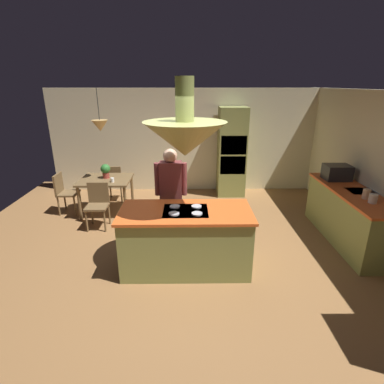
{
  "coord_description": "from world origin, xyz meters",
  "views": [
    {
      "loc": [
        0.04,
        -4.15,
        2.65
      ],
      "look_at": [
        0.1,
        0.4,
        1.0
      ],
      "focal_mm": 28.11,
      "sensor_mm": 36.0,
      "label": 1
    }
  ],
  "objects_px": {
    "oven_tower": "(232,152)",
    "person_at_island": "(171,192)",
    "chair_by_back_wall": "(114,181)",
    "cup_on_table": "(112,180)",
    "potted_plant_on_table": "(106,170)",
    "canister_flour": "(373,199)",
    "kitchen_island": "(186,239)",
    "microwave_on_counter": "(337,172)",
    "canister_sugar": "(367,194)",
    "chair_at_corner": "(64,190)",
    "dining_table": "(106,183)",
    "chair_facing_island": "(98,202)"
  },
  "relations": [
    {
      "from": "dining_table",
      "to": "chair_facing_island",
      "type": "distance_m",
      "value": 0.69
    },
    {
      "from": "kitchen_island",
      "to": "dining_table",
      "type": "height_order",
      "value": "kitchen_island"
    },
    {
      "from": "kitchen_island",
      "to": "chair_by_back_wall",
      "type": "relative_size",
      "value": 2.19
    },
    {
      "from": "person_at_island",
      "to": "chair_by_back_wall",
      "type": "xyz_separation_m",
      "value": [
        -1.45,
        2.05,
        -0.46
      ]
    },
    {
      "from": "chair_at_corner",
      "to": "person_at_island",
      "type": "bearing_deg",
      "value": -120.32
    },
    {
      "from": "potted_plant_on_table",
      "to": "canister_sugar",
      "type": "height_order",
      "value": "canister_sugar"
    },
    {
      "from": "kitchen_island",
      "to": "person_at_island",
      "type": "distance_m",
      "value": 0.91
    },
    {
      "from": "chair_facing_island",
      "to": "chair_by_back_wall",
      "type": "height_order",
      "value": "same"
    },
    {
      "from": "person_at_island",
      "to": "canister_flour",
      "type": "distance_m",
      "value": 3.12
    },
    {
      "from": "chair_by_back_wall",
      "to": "chair_at_corner",
      "type": "bearing_deg",
      "value": 36.81
    },
    {
      "from": "chair_at_corner",
      "to": "cup_on_table",
      "type": "xyz_separation_m",
      "value": [
        1.1,
        -0.23,
        0.3
      ]
    },
    {
      "from": "kitchen_island",
      "to": "potted_plant_on_table",
      "type": "bearing_deg",
      "value": 128.13
    },
    {
      "from": "canister_flour",
      "to": "microwave_on_counter",
      "type": "xyz_separation_m",
      "value": [
        0.0,
        1.19,
        0.07
      ]
    },
    {
      "from": "dining_table",
      "to": "potted_plant_on_table",
      "type": "xyz_separation_m",
      "value": [
        -0.0,
        0.07,
        0.27
      ]
    },
    {
      "from": "chair_facing_island",
      "to": "chair_at_corner",
      "type": "xyz_separation_m",
      "value": [
        -0.9,
        0.68,
        0.0
      ]
    },
    {
      "from": "canister_sugar",
      "to": "dining_table",
      "type": "bearing_deg",
      "value": 159.89
    },
    {
      "from": "chair_by_back_wall",
      "to": "cup_on_table",
      "type": "height_order",
      "value": "chair_by_back_wall"
    },
    {
      "from": "chair_by_back_wall",
      "to": "chair_at_corner",
      "type": "distance_m",
      "value": 1.13
    },
    {
      "from": "cup_on_table",
      "to": "chair_facing_island",
      "type": "bearing_deg",
      "value": -114.18
    },
    {
      "from": "kitchen_island",
      "to": "canister_sugar",
      "type": "bearing_deg",
      "value": 8.75
    },
    {
      "from": "potted_plant_on_table",
      "to": "canister_sugar",
      "type": "distance_m",
      "value": 4.86
    },
    {
      "from": "chair_by_back_wall",
      "to": "canister_flour",
      "type": "xyz_separation_m",
      "value": [
        4.54,
        -2.52,
        0.5
      ]
    },
    {
      "from": "chair_facing_island",
      "to": "chair_by_back_wall",
      "type": "bearing_deg",
      "value": 90.0
    },
    {
      "from": "potted_plant_on_table",
      "to": "microwave_on_counter",
      "type": "distance_m",
      "value": 4.6
    },
    {
      "from": "canister_flour",
      "to": "microwave_on_counter",
      "type": "distance_m",
      "value": 1.2
    },
    {
      "from": "chair_facing_island",
      "to": "canister_sugar",
      "type": "height_order",
      "value": "canister_sugar"
    },
    {
      "from": "oven_tower",
      "to": "canister_flour",
      "type": "distance_m",
      "value": 3.46
    },
    {
      "from": "chair_by_back_wall",
      "to": "potted_plant_on_table",
      "type": "bearing_deg",
      "value": 89.97
    },
    {
      "from": "kitchen_island",
      "to": "chair_by_back_wall",
      "type": "height_order",
      "value": "kitchen_island"
    },
    {
      "from": "canister_sugar",
      "to": "chair_at_corner",
      "type": "bearing_deg",
      "value": 163.01
    },
    {
      "from": "person_at_island",
      "to": "cup_on_table",
      "type": "xyz_separation_m",
      "value": [
        -1.25,
        1.15,
        -0.16
      ]
    },
    {
      "from": "chair_at_corner",
      "to": "canister_flour",
      "type": "distance_m",
      "value": 5.77
    },
    {
      "from": "person_at_island",
      "to": "chair_at_corner",
      "type": "bearing_deg",
      "value": 149.68
    },
    {
      "from": "person_at_island",
      "to": "chair_facing_island",
      "type": "xyz_separation_m",
      "value": [
        -1.45,
        0.7,
        -0.46
      ]
    },
    {
      "from": "kitchen_island",
      "to": "chair_at_corner",
      "type": "height_order",
      "value": "kitchen_island"
    },
    {
      "from": "chair_by_back_wall",
      "to": "potted_plant_on_table",
      "type": "height_order",
      "value": "potted_plant_on_table"
    },
    {
      "from": "oven_tower",
      "to": "person_at_island",
      "type": "xyz_separation_m",
      "value": [
        -1.35,
        -2.52,
        -0.1
      ]
    },
    {
      "from": "dining_table",
      "to": "person_at_island",
      "type": "relative_size",
      "value": 0.62
    },
    {
      "from": "oven_tower",
      "to": "potted_plant_on_table",
      "type": "distance_m",
      "value": 3.0
    },
    {
      "from": "chair_by_back_wall",
      "to": "canister_sugar",
      "type": "xyz_separation_m",
      "value": [
        4.54,
        -2.34,
        0.51
      ]
    },
    {
      "from": "chair_at_corner",
      "to": "potted_plant_on_table",
      "type": "relative_size",
      "value": 2.9
    },
    {
      "from": "canister_flour",
      "to": "cup_on_table",
      "type": "bearing_deg",
      "value": 159.58
    },
    {
      "from": "dining_table",
      "to": "chair_by_back_wall",
      "type": "distance_m",
      "value": 0.69
    },
    {
      "from": "microwave_on_counter",
      "to": "canister_sugar",
      "type": "bearing_deg",
      "value": -90.0
    },
    {
      "from": "cup_on_table",
      "to": "microwave_on_counter",
      "type": "bearing_deg",
      "value": -5.55
    },
    {
      "from": "dining_table",
      "to": "person_at_island",
      "type": "height_order",
      "value": "person_at_island"
    },
    {
      "from": "oven_tower",
      "to": "dining_table",
      "type": "bearing_deg",
      "value": -157.79
    },
    {
      "from": "kitchen_island",
      "to": "canister_flour",
      "type": "distance_m",
      "value": 2.9
    },
    {
      "from": "kitchen_island",
      "to": "microwave_on_counter",
      "type": "xyz_separation_m",
      "value": [
        2.84,
        1.45,
        0.6
      ]
    },
    {
      "from": "canister_flour",
      "to": "canister_sugar",
      "type": "height_order",
      "value": "canister_sugar"
    }
  ]
}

